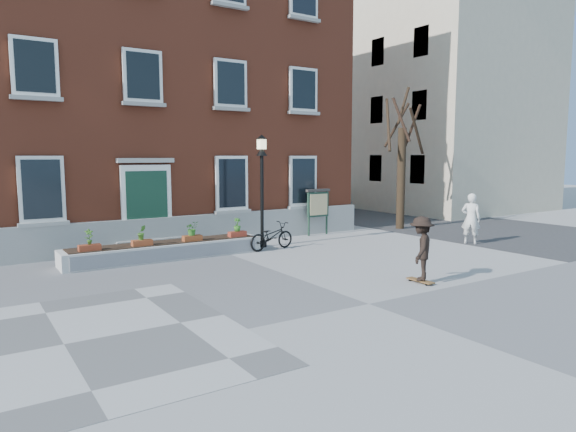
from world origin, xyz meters
TOP-DOWN VIEW (x-y plane):
  - ground at (0.00, 0.00)m, footprint 100.00×100.00m
  - checker_patch at (-6.00, 1.00)m, footprint 6.00×6.00m
  - bicycle at (1.59, 6.71)m, footprint 1.85×0.84m
  - parked_car at (10.89, 16.99)m, footprint 1.92×4.89m
  - bystander at (8.31, 3.78)m, footprint 0.73×0.81m
  - brick_building at (-2.00, 13.98)m, footprint 18.40×10.85m
  - planter_assembly at (-1.99, 7.18)m, footprint 6.20×1.12m
  - bare_tree at (9.01, 8.01)m, footprint 1.83×1.83m
  - side_street at (17.99, 19.78)m, footprint 15.20×36.00m
  - lamp_post at (1.60, 7.37)m, footprint 0.40×0.40m
  - notice_board at (4.87, 8.50)m, footprint 1.10×0.16m
  - skateboarder at (2.35, 0.69)m, footprint 1.21×1.10m

SIDE VIEW (x-z plane):
  - ground at x=0.00m, z-range 0.00..0.00m
  - checker_patch at x=-6.00m, z-range 0.00..0.01m
  - planter_assembly at x=-1.99m, z-range -0.27..0.88m
  - bicycle at x=1.59m, z-range 0.00..0.94m
  - parked_car at x=10.89m, z-range 0.00..1.58m
  - skateboarder at x=2.35m, z-range 0.03..1.73m
  - bystander at x=8.31m, z-range 0.00..1.85m
  - notice_board at x=4.87m, z-range 0.33..2.20m
  - lamp_post at x=1.60m, z-range 0.57..4.50m
  - bare_tree at x=9.01m, z-range -0.29..5.87m
  - brick_building at x=-2.00m, z-range 0.00..12.60m
  - side_street at x=17.99m, z-range -0.23..14.27m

